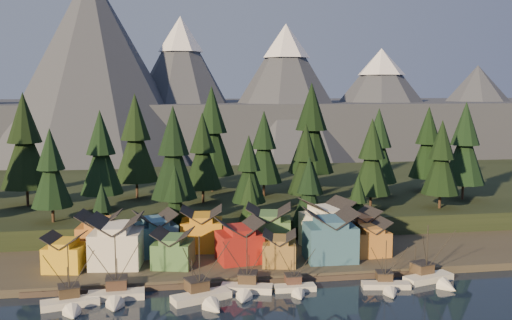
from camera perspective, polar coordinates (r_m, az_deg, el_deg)
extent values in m
plane|color=black|center=(95.91, 0.06, -15.36)|extent=(500.00, 500.00, 0.00)
cube|color=#3B362B|center=(133.19, -2.77, -8.54)|extent=(400.00, 50.00, 1.50)
cube|color=black|center=(181.19, -4.59, -3.63)|extent=(420.00, 100.00, 6.00)
cube|color=#493D34|center=(111.00, -1.36, -11.90)|extent=(80.00, 4.00, 1.00)
cube|color=#434956|center=(328.49, -6.78, 3.26)|extent=(560.00, 160.00, 30.00)
cone|color=#434956|center=(269.33, -16.00, 8.60)|extent=(100.00, 100.00, 90.00)
cone|color=#434956|center=(285.62, -7.47, 6.90)|extent=(80.00, 80.00, 72.00)
cone|color=white|center=(286.87, -7.56, 12.38)|extent=(22.40, 22.40, 17.28)
cone|color=#434956|center=(279.86, 2.97, 6.54)|extent=(84.00, 84.00, 68.00)
cone|color=white|center=(280.81, 3.01, 11.82)|extent=(23.52, 23.52, 16.32)
cone|color=#434956|center=(311.35, 12.32, 5.52)|extent=(92.00, 92.00, 58.00)
cone|color=white|center=(311.59, 12.43, 9.58)|extent=(25.76, 25.76, 13.92)
cone|color=#434956|center=(345.03, 21.14, 4.68)|extent=(88.00, 88.00, 50.00)
cube|color=silver|center=(104.65, -18.09, -13.54)|extent=(9.97, 5.23, 1.69)
cone|color=silver|center=(99.78, -17.86, -14.57)|extent=(3.82, 3.88, 3.17)
cube|color=black|center=(104.87, -18.08, -13.86)|extent=(10.21, 5.33, 0.37)
cube|color=#413322|center=(105.73, -18.20, -12.38)|extent=(4.01, 3.85, 1.90)
cube|color=#292726|center=(105.39, -18.22, -11.84)|extent=(4.26, 4.10, 0.21)
cylinder|color=black|center=(103.41, -18.24, -10.55)|extent=(0.19, 0.19, 9.51)
cylinder|color=black|center=(107.12, -18.31, -11.30)|extent=(0.15, 0.15, 4.65)
cube|color=beige|center=(105.98, -13.79, -13.11)|extent=(9.83, 3.56, 1.79)
cone|color=beige|center=(100.97, -13.96, -14.15)|extent=(3.42, 3.40, 3.36)
cube|color=black|center=(106.21, -13.78, -13.45)|extent=(10.07, 3.62, 0.39)
cube|color=#473226|center=(107.08, -13.76, -11.91)|extent=(3.65, 3.43, 2.01)
cube|color=#292726|center=(106.73, -13.78, -11.34)|extent=(3.88, 3.66, 0.22)
cylinder|color=black|center=(104.68, -13.86, -9.98)|extent=(0.20, 0.20, 10.07)
cylinder|color=black|center=(108.51, -13.72, -10.78)|extent=(0.16, 0.16, 4.93)
cube|color=silver|center=(102.76, -5.50, -13.59)|extent=(10.92, 6.69, 1.80)
cone|color=silver|center=(97.90, -4.11, -14.64)|extent=(4.38, 4.48, 3.38)
cube|color=black|center=(103.00, -5.49, -13.94)|extent=(11.18, 6.83, 0.39)
cube|color=#493827|center=(103.80, -5.94, -12.35)|extent=(4.53, 4.40, 2.03)
cube|color=#292726|center=(103.43, -5.95, -11.76)|extent=(4.82, 4.68, 0.23)
cylinder|color=black|center=(101.38, -5.68, -10.34)|extent=(0.20, 0.20, 10.13)
cylinder|color=black|center=(105.18, -6.42, -11.19)|extent=(0.16, 0.16, 4.95)
cube|color=silver|center=(106.43, -0.94, -12.83)|extent=(9.86, 5.47, 1.67)
cone|color=silver|center=(101.65, -1.29, -13.81)|extent=(3.86, 3.90, 3.13)
cube|color=black|center=(106.65, -0.94, -13.14)|extent=(10.09, 5.58, 0.37)
cube|color=#443424|center=(107.50, -0.83, -11.71)|extent=(4.04, 3.89, 1.88)
cube|color=#292726|center=(107.17, -0.83, -11.18)|extent=(4.29, 4.15, 0.21)
cylinder|color=black|center=(105.24, -0.91, -9.92)|extent=(0.19, 0.19, 9.39)
cylinder|color=black|center=(108.88, -0.71, -10.65)|extent=(0.15, 0.15, 4.59)
cube|color=silver|center=(107.21, 3.88, -12.73)|extent=(7.67, 2.68, 1.39)
cone|color=silver|center=(103.37, 4.40, -13.50)|extent=(2.64, 2.63, 2.61)
cube|color=black|center=(107.38, 3.87, -12.99)|extent=(7.86, 2.72, 0.30)
cube|color=#51352B|center=(108.05, 3.72, -11.81)|extent=(2.81, 2.64, 1.57)
cube|color=#292726|center=(107.77, 3.72, -11.37)|extent=(2.98, 2.81, 0.17)
cylinder|color=black|center=(106.18, 3.84, -10.32)|extent=(0.16, 0.16, 7.84)
cylinder|color=black|center=(109.13, 3.54, -10.94)|extent=(0.12, 0.12, 3.83)
cube|color=beige|center=(110.95, 12.85, -12.20)|extent=(9.09, 4.05, 1.40)
cone|color=beige|center=(106.53, 13.43, -13.04)|extent=(3.09, 3.39, 2.63)
cube|color=black|center=(111.12, 12.85, -12.45)|extent=(9.31, 4.13, 0.31)
cube|color=#433323|center=(112.00, 12.69, -11.27)|extent=(3.21, 3.06, 1.58)
cube|color=#292726|center=(111.72, 12.70, -10.84)|extent=(3.41, 3.27, 0.18)
cylinder|color=black|center=(110.03, 12.86, -9.84)|extent=(0.16, 0.16, 7.90)
cylinder|color=black|center=(113.31, 12.51, -10.40)|extent=(0.12, 0.12, 3.86)
cube|color=white|center=(116.48, 16.85, -11.35)|extent=(10.41, 5.87, 1.72)
cone|color=white|center=(112.77, 18.75, -12.04)|extent=(4.05, 4.15, 3.23)
cube|color=black|center=(116.68, 16.84, -11.65)|extent=(10.65, 5.99, 0.38)
cube|color=brown|center=(117.25, 16.28, -10.35)|extent=(4.22, 4.07, 1.94)
cube|color=#292726|center=(116.93, 16.30, -9.85)|extent=(4.48, 4.34, 0.22)
cylinder|color=black|center=(115.27, 16.75, -8.60)|extent=(0.19, 0.19, 9.70)
cylinder|color=black|center=(118.27, 15.63, -9.41)|extent=(0.15, 0.15, 4.74)
cube|color=gold|center=(118.69, -18.56, -9.25)|extent=(8.30, 7.59, 4.96)
cube|color=gold|center=(117.91, -18.61, -7.86)|extent=(5.09, 6.83, 1.01)
cube|color=silver|center=(118.46, -13.75, -8.58)|extent=(10.78, 9.82, 7.09)
cube|color=silver|center=(117.40, -13.81, -6.59)|extent=(6.37, 9.13, 1.38)
cube|color=#43733E|center=(116.27, -8.28, -9.28)|extent=(9.04, 8.68, 5.01)
cube|color=#43733E|center=(115.46, -8.31, -7.84)|extent=(5.73, 7.69, 1.06)
cube|color=maroon|center=(118.10, -1.69, -8.69)|extent=(9.64, 8.81, 6.03)
cube|color=maroon|center=(117.17, -1.69, -6.99)|extent=(5.82, 8.05, 1.20)
cube|color=olive|center=(116.24, 2.36, -9.30)|extent=(7.82, 7.82, 4.67)
cube|color=olive|center=(115.49, 2.36, -7.97)|extent=(4.92, 7.04, 0.92)
cube|color=#34627D|center=(119.95, 7.41, -8.16)|extent=(10.24, 8.71, 7.37)
cube|color=#34627D|center=(118.88, 7.44, -6.13)|extent=(5.74, 8.41, 1.41)
cube|color=#BB7630|center=(125.10, 11.25, -8.11)|extent=(7.90, 7.00, 5.22)
cube|color=#BB7630|center=(124.33, 11.28, -6.72)|extent=(4.48, 6.70, 1.07)
cube|color=#B46C2E|center=(126.00, -15.31, -7.77)|extent=(9.39, 8.53, 6.72)
cube|color=#B46C2E|center=(125.06, -15.37, -6.01)|extent=(5.50, 7.98, 1.21)
cube|color=#355D7D|center=(124.97, -10.02, -7.77)|extent=(9.83, 9.46, 6.61)
cube|color=#355D7D|center=(124.04, -10.06, -6.04)|extent=(6.25, 8.38, 1.14)
cube|color=orange|center=(126.80, -5.44, -7.46)|extent=(9.66, 8.48, 6.66)
cube|color=orange|center=(125.87, -5.46, -5.72)|extent=(5.67, 7.89, 1.25)
cube|color=#47723E|center=(126.87, 1.27, -7.39)|extent=(11.12, 9.83, 6.80)
cube|color=#47723E|center=(125.91, 1.28, -5.60)|extent=(6.86, 8.74, 1.35)
cube|color=white|center=(129.29, 7.04, -6.98)|extent=(11.34, 10.49, 7.61)
cube|color=white|center=(128.28, 7.07, -5.04)|extent=(6.99, 9.43, 1.38)
cube|color=#A9663B|center=(130.79, 10.25, -7.20)|extent=(8.60, 8.21, 6.19)
cube|color=#A9663B|center=(129.95, 10.28, -5.65)|extent=(5.19, 7.55, 1.07)
cylinder|color=#332319|center=(161.91, -21.88, -3.38)|extent=(0.70, 0.70, 5.26)
cone|color=black|center=(160.34, -22.07, 0.63)|extent=(12.87, 12.87, 18.13)
cone|color=black|center=(159.64, -22.23, 3.97)|extent=(8.77, 8.77, 13.16)
cylinder|color=#332319|center=(140.81, -19.64, -5.09)|extent=(0.70, 0.70, 3.85)
cone|color=black|center=(139.35, -19.78, -1.73)|extent=(9.40, 9.40, 13.25)
cone|color=black|center=(138.51, -19.90, 1.06)|extent=(6.41, 6.41, 9.62)
cylinder|color=#332319|center=(150.97, -15.09, -3.99)|extent=(0.70, 0.70, 4.49)
cone|color=black|center=(149.45, -15.21, -0.33)|extent=(10.96, 10.96, 15.45)
cone|color=black|center=(148.66, -15.31, 2.72)|extent=(7.48, 7.48, 11.21)
cylinder|color=#332319|center=(165.03, -11.81, -2.84)|extent=(0.70, 0.70, 5.19)
cone|color=black|center=(163.50, -11.91, 1.04)|extent=(12.68, 12.68, 17.87)
cone|color=black|center=(162.81, -11.99, 4.27)|extent=(8.65, 8.65, 12.97)
cylinder|color=#332319|center=(140.36, -8.15, -4.60)|extent=(0.70, 0.70, 4.71)
cone|color=black|center=(138.66, -8.22, -0.46)|extent=(11.52, 11.52, 16.23)
cone|color=black|center=(137.82, -8.28, 2.99)|extent=(7.86, 7.86, 11.78)
cylinder|color=#332319|center=(155.44, -5.31, -3.49)|extent=(0.70, 0.70, 4.32)
cone|color=black|center=(154.01, -5.35, -0.07)|extent=(10.55, 10.55, 14.87)
cone|color=black|center=(153.24, -5.38, 2.78)|extent=(7.20, 7.20, 10.79)
cylinder|color=#332319|center=(140.00, -0.72, -4.82)|extent=(0.70, 0.70, 3.46)
cone|color=black|center=(138.65, -0.72, -1.79)|extent=(8.45, 8.45, 11.91)
cone|color=black|center=(137.84, -0.72, 0.73)|extent=(5.76, 5.76, 8.64)
cylinder|color=#332319|center=(164.46, 0.79, -2.88)|extent=(0.70, 0.70, 4.32)
cone|color=black|center=(163.10, 0.80, 0.36)|extent=(10.56, 10.56, 14.88)
cone|color=black|center=(162.38, 0.80, 3.06)|extent=(7.20, 7.20, 10.80)
cylinder|color=#332319|center=(149.82, 4.96, -3.98)|extent=(0.70, 0.70, 3.85)
cone|color=black|center=(148.45, 4.99, -0.82)|extent=(9.40, 9.40, 13.25)
cone|color=black|center=(147.67, 5.02, 1.81)|extent=(6.41, 6.41, 9.62)
cylinder|color=#332319|center=(175.46, 5.49, -2.04)|extent=(0.70, 0.70, 5.74)
cone|color=black|center=(173.93, 5.54, 2.01)|extent=(14.04, 14.04, 19.78)
cone|color=black|center=(173.33, 5.58, 5.37)|extent=(9.57, 9.57, 14.36)
cylinder|color=#332319|center=(149.87, 11.39, -4.04)|extent=(0.70, 0.70, 4.11)
cone|color=black|center=(148.43, 11.47, -0.67)|extent=(10.04, 10.04, 14.14)
cone|color=black|center=(147.64, 11.54, 2.14)|extent=(6.84, 6.84, 10.26)
cylinder|color=#332319|center=(167.35, 12.02, -2.83)|extent=(0.70, 0.70, 4.46)
cone|color=black|center=(165.99, 12.11, 0.46)|extent=(10.91, 10.91, 15.38)
cone|color=black|center=(165.28, 12.18, 3.19)|extent=(7.44, 7.44, 11.16)
cylinder|color=#332319|center=(155.33, 17.89, -3.87)|extent=(0.70, 0.70, 4.02)
cone|color=black|center=(153.97, 18.01, -0.68)|extent=(9.83, 9.83, 13.85)
cone|color=black|center=(153.21, 18.11, 1.97)|extent=(6.70, 6.70, 10.05)
cylinder|color=#332319|center=(179.95, 16.68, -2.28)|extent=(0.70, 0.70, 4.50)
cone|color=black|center=(178.68, 16.79, 0.80)|extent=(10.99, 10.99, 15.49)
cone|color=black|center=(178.02, 16.88, 3.36)|extent=(7.50, 7.50, 11.24)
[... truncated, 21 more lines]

